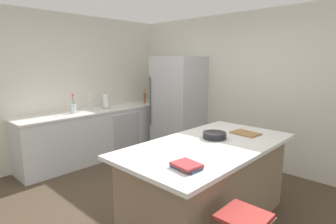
% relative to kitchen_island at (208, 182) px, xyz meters
% --- Properties ---
extents(ground_plane, '(7.20, 7.20, 0.00)m').
position_rel_kitchen_island_xyz_m(ground_plane, '(-0.59, -0.26, -0.46)').
color(ground_plane, '#4C3D2D').
extents(wall_rear, '(6.00, 0.10, 2.60)m').
position_rel_kitchen_island_xyz_m(wall_rear, '(-0.59, 1.99, 0.84)').
color(wall_rear, silver).
rests_on(wall_rear, ground_plane).
extents(wall_left, '(0.10, 6.00, 2.60)m').
position_rel_kitchen_island_xyz_m(wall_left, '(-3.04, -0.26, 0.84)').
color(wall_left, silver).
rests_on(wall_left, ground_plane).
extents(counter_run_left, '(0.63, 2.99, 0.91)m').
position_rel_kitchen_island_xyz_m(counter_run_left, '(-2.69, 0.36, -0.00)').
color(counter_run_left, silver).
rests_on(counter_run_left, ground_plane).
extents(kitchen_island, '(1.09, 2.07, 0.91)m').
position_rel_kitchen_island_xyz_m(kitchen_island, '(0.00, 0.00, 0.00)').
color(kitchen_island, '#8E755B').
rests_on(kitchen_island, ground_plane).
extents(refrigerator, '(0.86, 0.78, 1.87)m').
position_rel_kitchen_island_xyz_m(refrigerator, '(-1.81, 1.57, 0.48)').
color(refrigerator, '#B7BABF').
rests_on(refrigerator, ground_plane).
extents(sink_faucet, '(0.15, 0.05, 0.30)m').
position_rel_kitchen_island_xyz_m(sink_faucet, '(-2.74, 0.20, 0.60)').
color(sink_faucet, silver).
rests_on(sink_faucet, counter_run_left).
extents(flower_vase, '(0.09, 0.09, 0.34)m').
position_rel_kitchen_island_xyz_m(flower_vase, '(-2.69, -0.15, 0.55)').
color(flower_vase, silver).
rests_on(flower_vase, counter_run_left).
extents(paper_towel_roll, '(0.14, 0.14, 0.31)m').
position_rel_kitchen_island_xyz_m(paper_towel_roll, '(-2.71, 0.52, 0.58)').
color(paper_towel_roll, gray).
rests_on(paper_towel_roll, counter_run_left).
extents(soda_bottle, '(0.08, 0.08, 0.29)m').
position_rel_kitchen_island_xyz_m(soda_bottle, '(-2.60, 1.73, 0.57)').
color(soda_bottle, silver).
rests_on(soda_bottle, counter_run_left).
extents(hot_sauce_bottle, '(0.06, 0.06, 0.21)m').
position_rel_kitchen_island_xyz_m(hot_sauce_bottle, '(-2.59, 1.66, 0.54)').
color(hot_sauce_bottle, red).
rests_on(hot_sauce_bottle, counter_run_left).
extents(gin_bottle, '(0.07, 0.07, 0.33)m').
position_rel_kitchen_island_xyz_m(gin_bottle, '(-2.63, 1.56, 0.58)').
color(gin_bottle, '#8CB79E').
rests_on(gin_bottle, counter_run_left).
extents(vinegar_bottle, '(0.05, 0.05, 0.28)m').
position_rel_kitchen_island_xyz_m(vinegar_bottle, '(-2.67, 1.46, 0.56)').
color(vinegar_bottle, '#994C23').
rests_on(vinegar_bottle, counter_run_left).
extents(cookbook_stack, '(0.25, 0.22, 0.04)m').
position_rel_kitchen_island_xyz_m(cookbook_stack, '(0.26, -0.70, 0.47)').
color(cookbook_stack, '#334770').
rests_on(cookbook_stack, kitchen_island).
extents(mixing_bowl, '(0.27, 0.27, 0.07)m').
position_rel_kitchen_island_xyz_m(mixing_bowl, '(-0.07, 0.21, 0.48)').
color(mixing_bowl, black).
rests_on(mixing_bowl, kitchen_island).
extents(cutting_board, '(0.34, 0.26, 0.02)m').
position_rel_kitchen_island_xyz_m(cutting_board, '(0.10, 0.62, 0.46)').
color(cutting_board, '#9E7042').
rests_on(cutting_board, kitchen_island).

